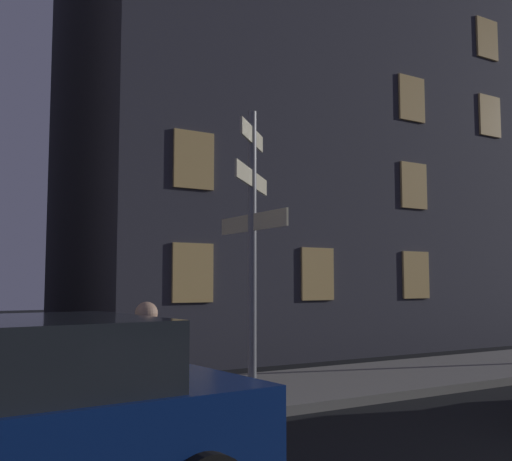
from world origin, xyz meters
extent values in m
cube|color=gray|center=(0.00, 6.03, 0.07)|extent=(40.00, 2.83, 0.14)
cylinder|color=gray|center=(-1.27, 5.05, 2.20)|extent=(0.12, 0.12, 4.11)
cube|color=beige|center=(-1.27, 5.05, 3.90)|extent=(0.88, 0.88, 0.24)
cube|color=beige|center=(-1.27, 5.05, 3.27)|extent=(1.27, 1.27, 0.24)
cube|color=beige|center=(-1.27, 5.05, 2.65)|extent=(0.03, 1.77, 0.24)
cylinder|color=black|center=(-3.87, 3.46, 0.32)|extent=(0.65, 0.26, 0.64)
torus|color=black|center=(-2.86, 3.36, 0.36)|extent=(0.72, 0.12, 0.72)
torus|color=black|center=(-3.95, 3.27, 0.36)|extent=(0.72, 0.12, 0.72)
cylinder|color=black|center=(-3.41, 3.32, 0.61)|extent=(1.00, 0.12, 0.04)
cylinder|color=maroon|center=(-3.51, 3.31, 1.08)|extent=(0.48, 0.36, 0.61)
sphere|color=tan|center=(-3.51, 3.31, 1.50)|extent=(0.22, 0.22, 0.22)
cylinder|color=black|center=(-3.46, 3.40, 0.58)|extent=(0.35, 0.15, 0.55)
cylinder|color=black|center=(-3.45, 3.23, 0.58)|extent=(0.35, 0.15, 0.55)
cube|color=#383842|center=(4.34, 11.93, 7.29)|extent=(12.62, 6.10, 14.59)
cube|color=#F2C672|center=(-0.39, 8.85, 2.00)|extent=(0.90, 0.06, 1.20)
cube|color=#F2C672|center=(2.77, 8.85, 2.00)|extent=(0.90, 0.06, 1.20)
cube|color=#F2C672|center=(5.92, 8.85, 2.00)|extent=(0.90, 0.06, 1.20)
cube|color=#F2C672|center=(-0.39, 8.85, 4.32)|extent=(0.90, 0.06, 1.20)
cube|color=#F2C672|center=(5.92, 8.85, 4.32)|extent=(0.90, 0.06, 1.20)
cube|color=#F2C672|center=(5.92, 8.85, 6.63)|extent=(0.90, 0.06, 1.20)
cube|color=#F2C672|center=(9.08, 8.85, 6.63)|extent=(0.90, 0.06, 1.20)
cube|color=#F2C672|center=(9.08, 8.85, 8.95)|extent=(0.90, 0.06, 1.20)
camera|label=1|loc=(-5.65, -2.23, 1.79)|focal=42.27mm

